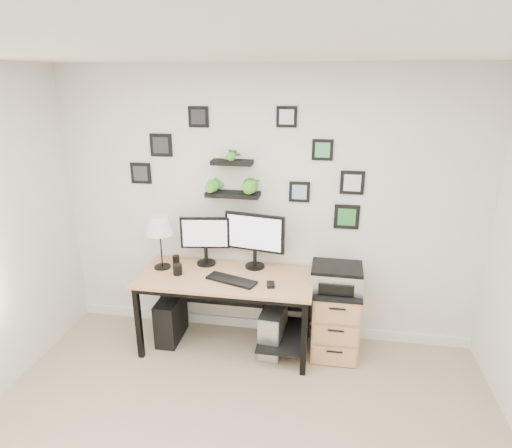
% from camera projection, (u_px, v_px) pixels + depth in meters
% --- Properties ---
extents(room, '(4.00, 4.00, 4.00)m').
position_uv_depth(room, '(265.00, 324.00, 4.43)').
color(room, tan).
rests_on(room, ground).
extents(desk, '(1.60, 0.70, 0.75)m').
position_uv_depth(desk, '(230.00, 286.00, 3.99)').
color(desk, tan).
rests_on(desk, ground).
extents(monitor_left, '(0.47, 0.21, 0.48)m').
position_uv_depth(monitor_left, '(205.00, 237.00, 4.07)').
color(monitor_left, black).
rests_on(monitor_left, desk).
extents(monitor_right, '(0.58, 0.22, 0.54)m').
position_uv_depth(monitor_right, '(255.00, 236.00, 3.99)').
color(monitor_right, black).
rests_on(monitor_right, desk).
extents(keyboard, '(0.48, 0.29, 0.02)m').
position_uv_depth(keyboard, '(232.00, 280.00, 3.81)').
color(keyboard, black).
rests_on(keyboard, desk).
extents(mouse, '(0.08, 0.11, 0.03)m').
position_uv_depth(mouse, '(271.00, 285.00, 3.72)').
color(mouse, black).
rests_on(mouse, desk).
extents(table_lamp, '(0.25, 0.25, 0.52)m').
position_uv_depth(table_lamp, '(159.00, 226.00, 3.96)').
color(table_lamp, black).
rests_on(table_lamp, desk).
extents(mug, '(0.09, 0.09, 0.10)m').
position_uv_depth(mug, '(178.00, 270.00, 3.93)').
color(mug, black).
rests_on(mug, desk).
extents(pen_cup, '(0.07, 0.07, 0.09)m').
position_uv_depth(pen_cup, '(176.00, 260.00, 4.16)').
color(pen_cup, black).
rests_on(pen_cup, desk).
extents(pc_tower_black, '(0.20, 0.44, 0.44)m').
position_uv_depth(pc_tower_black, '(171.00, 318.00, 4.22)').
color(pc_tower_black, black).
rests_on(pc_tower_black, ground).
extents(pc_tower_grey, '(0.23, 0.46, 0.44)m').
position_uv_depth(pc_tower_grey, '(273.00, 329.00, 4.03)').
color(pc_tower_grey, gray).
rests_on(pc_tower_grey, ground).
extents(file_cabinet, '(0.43, 0.53, 0.67)m').
position_uv_depth(file_cabinet, '(335.00, 320.00, 3.98)').
color(file_cabinet, tan).
rests_on(file_cabinet, ground).
extents(printer, '(0.46, 0.37, 0.20)m').
position_uv_depth(printer, '(337.00, 277.00, 3.85)').
color(printer, silver).
rests_on(printer, file_cabinet).
extents(wall_decor, '(2.20, 0.18, 1.09)m').
position_uv_depth(wall_decor, '(241.00, 172.00, 3.88)').
color(wall_decor, black).
rests_on(wall_decor, ground).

